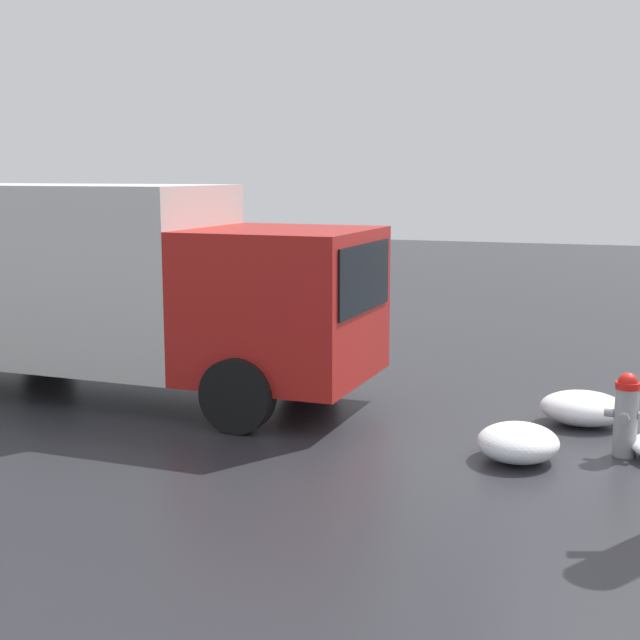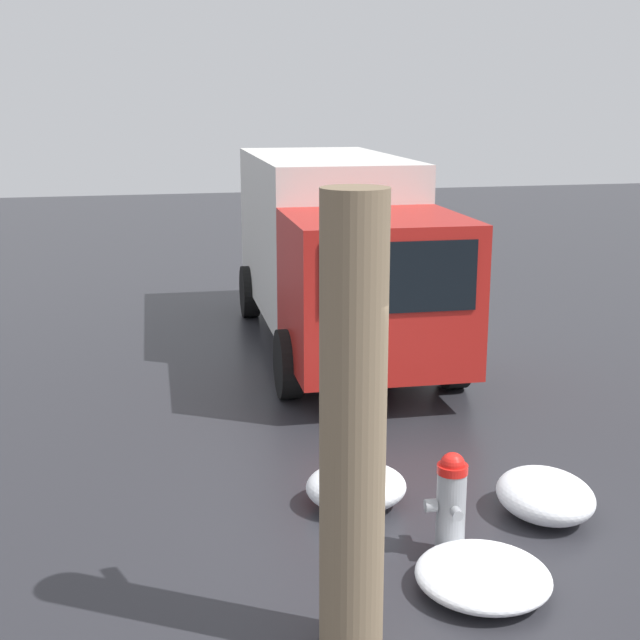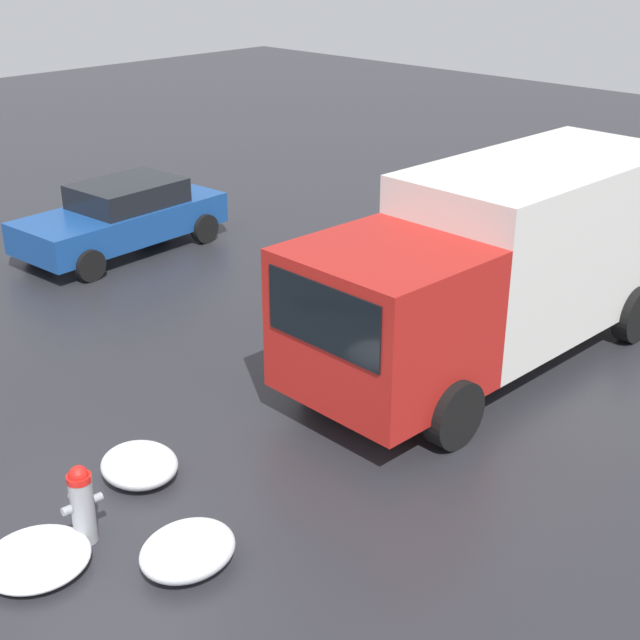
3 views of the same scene
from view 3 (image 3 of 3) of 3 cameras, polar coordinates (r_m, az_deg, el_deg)
ground_plane at (r=10.10m, az=-14.69°, el=-13.46°), size 60.00×60.00×0.00m
fire_hydrant at (r=9.83m, az=-14.99°, el=-11.23°), size 0.45×0.36×0.93m
delivery_truck at (r=13.15m, az=11.55°, el=3.73°), size 6.95×2.68×2.88m
pedestrian at (r=11.99m, az=8.66°, el=-1.01°), size 0.40×0.40×1.83m
parked_car at (r=18.22m, az=-12.51°, el=6.51°), size 4.30×2.13×1.38m
snow_pile_by_hydrant at (r=9.77m, az=-17.69°, el=-14.34°), size 1.10×1.07×0.26m
snow_pile_curbside at (r=10.82m, az=-11.48°, el=-9.08°), size 0.87×0.96×0.39m
snow_pile_by_tree at (r=9.42m, az=-8.46°, el=-14.37°), size 1.03×0.87×0.41m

